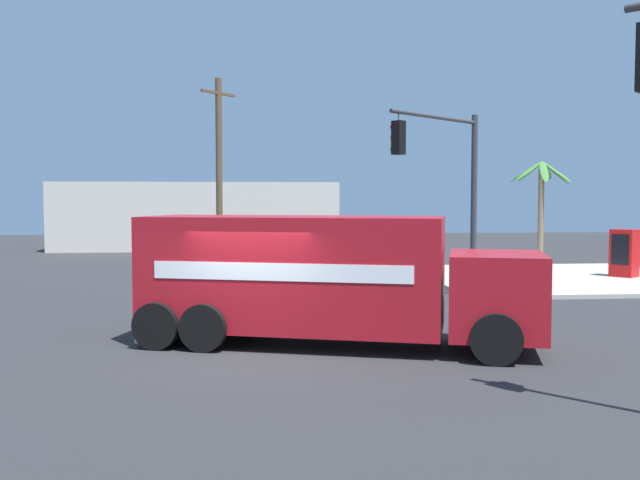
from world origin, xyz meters
The scene contains 8 objects.
ground_plane centered at (0.00, 0.00, 0.00)m, with size 100.00×100.00×0.00m, color #2B2B2D.
sidewalk_corner_far centered at (12.03, 12.03, 0.07)m, with size 10.31×10.31×0.14m, color #B2ADA0.
delivery_truck centered at (1.69, 0.76, 1.47)m, with size 8.83×5.00×2.79m.
traffic_light_primary centered at (6.18, 6.98, 3.93)m, with size 3.45×2.94×5.73m.
vending_machine_red centered at (14.56, 11.70, 1.07)m, with size 1.14×1.17×1.85m.
palm_tree_far centered at (13.09, 16.27, 3.48)m, with size 2.82×2.89×4.76m.
utility_pole centered at (-1.40, 19.22, 4.55)m, with size 1.55×1.73×8.82m.
building_backdrop centered at (-3.27, 31.23, 2.10)m, with size 17.45×6.00×4.20m, color beige.
Camera 1 is at (0.08, -14.32, 3.16)m, focal length 39.50 mm.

